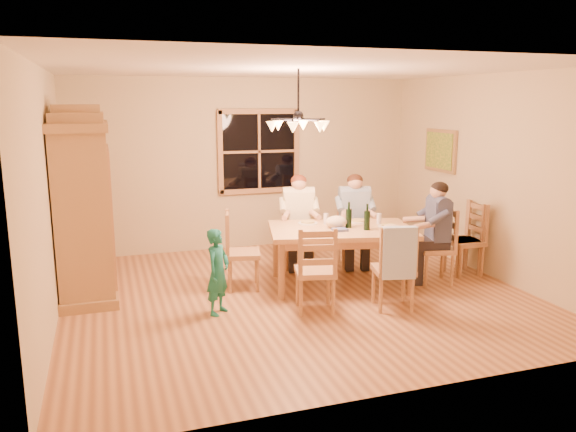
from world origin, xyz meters
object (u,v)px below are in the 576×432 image
object	(u,v)px
chair_end_right	(435,260)
adult_plaid_man	(354,209)
chair_near_right	(393,282)
chair_spare_front	(464,252)
armoire	(85,210)
dining_table	(341,236)
wine_bottle_a	(349,215)
child	(218,272)
chair_far_right	(354,245)
chair_far_left	(299,247)
chandelier	(298,124)
adult_woman	(299,210)
chair_spare_back	(461,251)
chair_near_left	(315,284)
chair_end_left	(243,265)
adult_slate_man	(437,220)
wine_bottle_b	(367,217)

from	to	relation	value
chair_end_right	adult_plaid_man	distance (m)	1.35
chair_near_right	chair_spare_front	world-z (taller)	same
armoire	chair_spare_front	xyz separation A→B (m)	(4.87, -0.73, -0.75)
dining_table	chair_end_right	size ratio (longest dim) A/B	2.02
wine_bottle_a	child	world-z (taller)	wine_bottle_a
chair_far_right	chair_spare_front	world-z (taller)	same
chair_far_left	chair_end_right	world-z (taller)	same
chandelier	chair_far_left	size ratio (longest dim) A/B	0.78
dining_table	chair_far_right	world-z (taller)	chair_far_right
dining_table	adult_woman	size ratio (longest dim) A/B	2.28
chandelier	child	xyz separation A→B (m)	(-1.04, -0.30, -1.59)
armoire	chair_spare_back	distance (m)	4.98
armoire	chair_near_left	bearing A→B (deg)	-29.45
chair_far_left	adult_plaid_man	bearing A→B (deg)	-180.00
chair_near_right	chair_end_left	distance (m)	1.90
chair_spare_front	chair_far_right	bearing A→B (deg)	57.77
chair_spare_back	chair_spare_front	bearing A→B (deg)	-176.56
wine_bottle_a	child	distance (m)	1.90
adult_slate_man	wine_bottle_b	size ratio (longest dim) A/B	2.65
chair_far_left	chandelier	bearing A→B (deg)	83.20
chair_far_right	adult_slate_man	bearing A→B (deg)	136.64
chair_near_left	wine_bottle_b	distance (m)	1.20
dining_table	adult_plaid_man	xyz separation A→B (m)	(0.53, 0.75, 0.18)
armoire	wine_bottle_b	world-z (taller)	armoire
dining_table	chair_spare_back	distance (m)	1.84
chair_far_right	chair_spare_back	world-z (taller)	same
adult_slate_man	chair_spare_front	bearing A→B (deg)	-58.10
chair_near_right	chair_spare_back	world-z (taller)	same
child	wine_bottle_b	bearing A→B (deg)	-40.62
adult_plaid_man	chair_far_right	bearing A→B (deg)	-0.00
armoire	chair_end_left	xyz separation A→B (m)	(1.85, -0.37, -0.75)
chair_near_right	wine_bottle_b	size ratio (longest dim) A/B	3.00
adult_woman	chair_end_right	bearing A→B (deg)	153.43
chandelier	adult_woman	distance (m)	1.71
chandelier	armoire	distance (m)	2.76
chair_near_right	wine_bottle_b	world-z (taller)	wine_bottle_b
adult_plaid_man	wine_bottle_b	bearing A→B (deg)	87.01
chair_far_right	wine_bottle_a	world-z (taller)	wine_bottle_a
chair_far_right	wine_bottle_a	distance (m)	1.08
dining_table	chair_near_right	size ratio (longest dim) A/B	2.02
armoire	child	bearing A→B (deg)	-39.46
wine_bottle_b	chair_far_right	bearing A→B (deg)	74.02
armoire	child	size ratio (longest dim) A/B	2.37
adult_woman	adult_slate_man	distance (m)	1.90
chandelier	wine_bottle_b	distance (m)	1.46
armoire	chair_spare_front	world-z (taller)	armoire
armoire	dining_table	distance (m)	3.16
wine_bottle_a	chair_spare_back	distance (m)	1.82
adult_woman	adult_plaid_man	distance (m)	0.80
chair_near_left	chair_spare_front	bearing A→B (deg)	27.88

